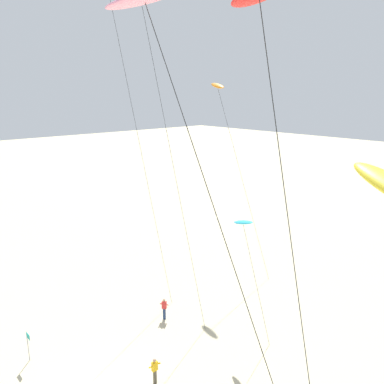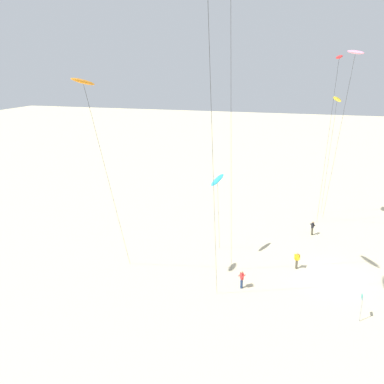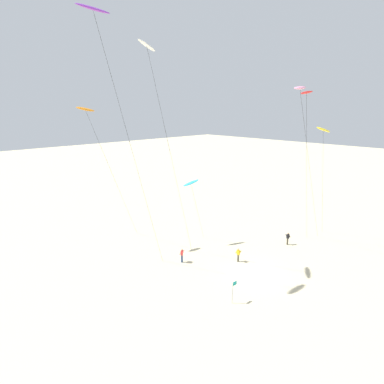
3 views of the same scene
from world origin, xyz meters
name	(u,v)px [view 1 (image 1 of 3)]	position (x,y,z in m)	size (l,w,h in m)	color
kite_pink	(146,2)	(5.94, -0.38, 19.17)	(11.10, 1.77, 19.62)	pink
kite_cyan	(243,224)	(0.82, 10.71, 8.04)	(3.69, 1.15, 8.61)	#33BFE0
kite_orange	(218,89)	(-8.84, 18.02, 16.88)	(7.66, 1.21, 17.57)	orange
kite_red	(261,5)	(9.49, 0.70, 18.70)	(5.26, 0.95, 19.31)	red
kite_white	(141,0)	(-6.97, 8.45, 22.60)	(7.68, 1.69, 23.43)	white
kite_flyer_nearest	(155,370)	(0.99, 3.03, 0.89)	(0.52, 0.55, 1.67)	#4C4738
kite_flyer_middle	(164,308)	(-3.80, 7.44, 0.89)	(0.72, 0.72, 1.67)	navy
marker_flag	(28,341)	(-5.79, -1.75, 1.49)	(0.57, 0.05, 2.10)	gray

